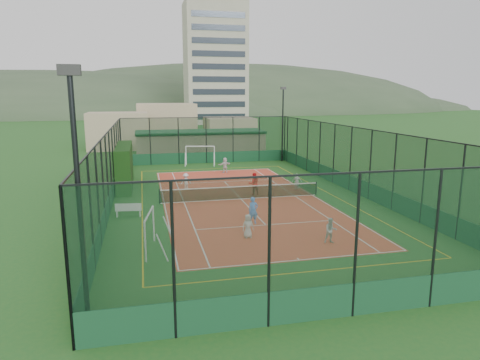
% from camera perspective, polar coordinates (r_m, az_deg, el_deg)
% --- Properties ---
extents(ground, '(300.00, 300.00, 0.00)m').
position_cam_1_polar(ground, '(30.93, 0.14, -2.57)').
color(ground, '#1F5B22').
rests_on(ground, ground).
extents(court_slab, '(11.17, 23.97, 0.01)m').
position_cam_1_polar(court_slab, '(30.92, 0.14, -2.56)').
color(court_slab, '#BC3D29').
rests_on(court_slab, ground).
extents(tennis_net, '(11.67, 0.12, 1.06)m').
position_cam_1_polar(tennis_net, '(30.80, 0.14, -1.61)').
color(tennis_net, black).
rests_on(tennis_net, ground).
extents(perimeter_fence, '(18.12, 34.12, 5.00)m').
position_cam_1_polar(perimeter_fence, '(30.42, 0.14, 2.00)').
color(perimeter_fence, black).
rests_on(perimeter_fence, ground).
extents(floodlight_sw, '(0.60, 0.26, 8.25)m').
position_cam_1_polar(floodlight_sw, '(13.21, -20.56, -3.97)').
color(floodlight_sw, black).
rests_on(floodlight_sw, ground).
extents(floodlight_ne, '(0.60, 0.26, 8.25)m').
position_cam_1_polar(floodlight_ne, '(48.46, 5.71, 7.38)').
color(floodlight_ne, black).
rests_on(floodlight_ne, ground).
extents(clubhouse, '(15.20, 7.20, 3.15)m').
position_cam_1_polar(clubhouse, '(52.02, -5.32, 4.84)').
color(clubhouse, tan).
rests_on(clubhouse, ground).
extents(apartment_tower, '(15.00, 12.00, 30.00)m').
position_cam_1_polar(apartment_tower, '(113.07, -3.37, 15.19)').
color(apartment_tower, beige).
rests_on(apartment_tower, ground).
extents(distant_hills, '(200.00, 60.00, 24.00)m').
position_cam_1_polar(distant_hills, '(179.53, -10.79, 8.81)').
color(distant_hills, '#384C33').
rests_on(distant_hills, ground).
extents(hedge_left, '(1.16, 7.73, 3.38)m').
position_cam_1_polar(hedge_left, '(36.15, -15.14, 1.81)').
color(hedge_left, black).
rests_on(hedge_left, ground).
extents(white_bench, '(1.64, 0.63, 0.90)m').
position_cam_1_polar(white_bench, '(27.38, -14.65, -3.83)').
color(white_bench, white).
rests_on(white_bench, ground).
extents(futsal_goal_near, '(2.99, 1.29, 1.87)m').
position_cam_1_polar(futsal_goal_near, '(21.15, -11.95, -6.85)').
color(futsal_goal_near, white).
rests_on(futsal_goal_near, ground).
extents(futsal_goal_far, '(3.25, 1.54, 2.02)m').
position_cam_1_polar(futsal_goal_far, '(45.85, -5.33, 3.25)').
color(futsal_goal_far, white).
rests_on(futsal_goal_far, ground).
extents(child_near_left, '(0.65, 0.46, 1.26)m').
position_cam_1_polar(child_near_left, '(22.62, 1.06, -6.16)').
color(child_near_left, silver).
rests_on(child_near_left, court_slab).
extents(child_near_mid, '(0.59, 0.40, 1.59)m').
position_cam_1_polar(child_near_mid, '(24.99, 1.77, -4.07)').
color(child_near_mid, '#5082E5').
rests_on(child_near_mid, court_slab).
extents(child_near_right, '(0.71, 0.59, 1.32)m').
position_cam_1_polar(child_near_right, '(22.30, 12.00, -6.61)').
color(child_near_right, silver).
rests_on(child_near_right, court_slab).
extents(child_far_left, '(0.91, 0.59, 1.33)m').
position_cam_1_polar(child_far_left, '(34.05, -7.23, -0.20)').
color(child_far_left, silver).
rests_on(child_far_left, court_slab).
extents(child_far_right, '(0.78, 0.48, 1.25)m').
position_cam_1_polar(child_far_right, '(34.32, 7.59, -0.19)').
color(child_far_right, silver).
rests_on(child_far_right, court_slab).
extents(child_far_back, '(1.43, 0.90, 1.47)m').
position_cam_1_polar(child_far_back, '(41.27, -2.02, 2.01)').
color(child_far_back, silver).
rests_on(child_far_back, court_slab).
extents(coach, '(0.81, 0.64, 1.66)m').
position_cam_1_polar(coach, '(32.17, 1.86, -0.50)').
color(coach, red).
rests_on(coach, court_slab).
extents(tennis_balls, '(5.86, 0.98, 0.07)m').
position_cam_1_polar(tennis_balls, '(31.75, -1.26, -2.12)').
color(tennis_balls, '#CCE033').
rests_on(tennis_balls, court_slab).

